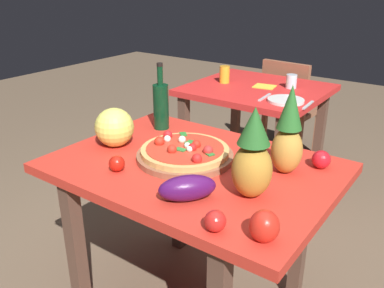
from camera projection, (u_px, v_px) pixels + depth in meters
display_table at (193, 186)px, 1.71m from camera, size 1.13×0.81×0.77m
background_table at (256, 104)px, 2.84m from camera, size 0.89×0.81×0.77m
dining_chair at (289, 105)px, 3.38m from camera, size 0.43×0.43×0.85m
pizza_board at (185, 156)px, 1.71m from camera, size 0.40×0.40×0.02m
pizza at (185, 150)px, 1.70m from camera, size 0.37×0.37×0.06m
wine_bottle at (161, 105)px, 2.01m from camera, size 0.08×0.08×0.33m
pineapple_left at (253, 157)px, 1.37m from camera, size 0.14×0.14×0.32m
pineapple_right at (288, 135)px, 1.54m from camera, size 0.12×0.12×0.35m
melon at (114, 127)px, 1.81m from camera, size 0.17×0.17×0.17m
bell_pepper at (264, 226)px, 1.18m from camera, size 0.09×0.09×0.10m
eggplant at (187, 188)px, 1.39m from camera, size 0.20×0.21×0.09m
tomato_at_corner at (215, 221)px, 1.22m from camera, size 0.07×0.07×0.07m
tomato_by_bottle at (321, 159)px, 1.62m from camera, size 0.07×0.07×0.07m
tomato_beside_pepper at (117, 164)px, 1.60m from camera, size 0.06×0.06×0.06m
drinking_glass_juice at (225, 74)px, 2.88m from camera, size 0.07×0.07×0.12m
drinking_glass_water at (291, 81)px, 2.75m from camera, size 0.07×0.07×0.09m
dinner_plate at (286, 100)px, 2.47m from camera, size 0.22×0.22×0.02m
fork_utensil at (265, 97)px, 2.55m from camera, size 0.03×0.18×0.01m
knife_utensil at (308, 105)px, 2.40m from camera, size 0.03×0.18×0.01m
napkin_folded at (265, 86)px, 2.79m from camera, size 0.16×0.14×0.01m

